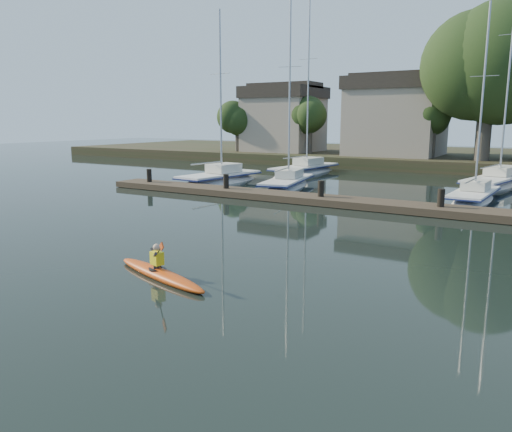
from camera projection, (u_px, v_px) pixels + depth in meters
The scene contains 9 objects.
ground at pixel (205, 290), 12.83m from camera, with size 160.00×160.00×0.00m, color black.
kayak at pixel (160, 272), 13.86m from camera, with size 4.11×1.70×1.32m.
dock at pixel (377, 205), 24.55m from camera, with size 34.00×2.00×1.80m.
sailboat_0 at pixel (220, 186), 34.69m from camera, with size 3.07×8.29×12.86m.
sailboat_1 at pixel (287, 190), 32.37m from camera, with size 3.50×8.23×13.08m.
sailboat_3 at pixel (473, 204), 27.05m from camera, with size 2.21×7.15×11.39m.
sailboat_5 at pixel (305, 176), 40.79m from camera, with size 3.02×9.53×15.52m.
sailboat_6 at pixel (497, 188), 33.22m from camera, with size 4.12×10.62×16.53m.
shore at pixel (487, 132), 45.23m from camera, with size 90.00×25.25×12.75m.
Camera 1 is at (7.45, -9.79, 4.32)m, focal length 35.00 mm.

